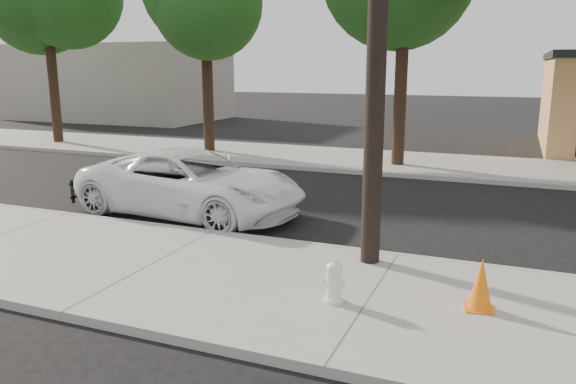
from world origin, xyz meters
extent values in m
plane|color=black|center=(0.00, 0.00, 0.00)|extent=(120.00, 120.00, 0.00)
cube|color=gray|center=(0.00, -4.30, 0.07)|extent=(90.00, 4.40, 0.15)
cube|color=gray|center=(0.00, 8.50, 0.07)|extent=(90.00, 5.00, 0.15)
cube|color=#9E9B93|center=(0.00, -2.10, 0.07)|extent=(90.00, 0.12, 0.16)
cube|color=gray|center=(-20.00, 20.00, 2.50)|extent=(14.00, 8.00, 5.00)
cylinder|color=black|center=(3.60, -2.70, 4.65)|extent=(0.34, 0.34, 9.00)
cylinder|color=black|center=(-14.00, 8.00, 2.40)|extent=(0.44, 0.44, 4.50)
sphere|color=#124113|center=(-14.00, 8.00, 6.15)|extent=(4.50, 4.50, 4.50)
cylinder|color=black|center=(-6.00, 8.20, 2.28)|extent=(0.44, 0.44, 4.25)
sphere|color=#124113|center=(-6.00, 8.20, 5.80)|extent=(4.20, 4.20, 4.20)
cylinder|color=black|center=(2.00, 7.80, 2.53)|extent=(0.44, 0.44, 4.75)
imported|color=white|center=(-1.45, -0.58, 0.80)|extent=(5.98, 3.16, 1.60)
cylinder|color=white|center=(3.54, -4.67, 0.18)|extent=(0.31, 0.31, 0.06)
cylinder|color=white|center=(3.54, -4.67, 0.41)|extent=(0.23, 0.23, 0.53)
ellipsoid|color=white|center=(3.54, -4.67, 0.69)|extent=(0.25, 0.25, 0.17)
cylinder|color=white|center=(3.54, -4.67, 0.47)|extent=(0.34, 0.15, 0.11)
cylinder|color=white|center=(3.54, -4.67, 0.47)|extent=(0.16, 0.19, 0.13)
cube|color=orange|center=(5.59, -4.12, 0.16)|extent=(0.46, 0.46, 0.02)
cone|color=orange|center=(5.59, -4.12, 0.54)|extent=(0.41, 0.41, 0.78)
camera|label=1|loc=(5.87, -12.24, 3.63)|focal=35.00mm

